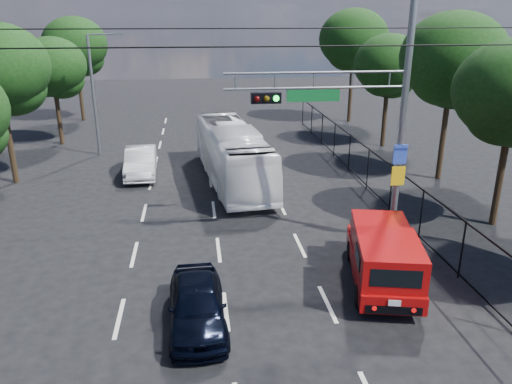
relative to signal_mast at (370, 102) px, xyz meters
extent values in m
cube|color=beige|center=(-8.28, -3.99, -5.24)|extent=(0.12, 2.00, 0.01)
cube|color=beige|center=(-8.28, 0.01, -5.24)|extent=(0.12, 2.00, 0.01)
cube|color=beige|center=(-8.28, 4.01, -5.24)|extent=(0.12, 2.00, 0.01)
cube|color=beige|center=(-8.28, 8.01, -5.24)|extent=(0.12, 2.00, 0.01)
cube|color=beige|center=(-8.28, 12.01, -5.24)|extent=(0.12, 2.00, 0.01)
cube|color=beige|center=(-8.28, 16.01, -5.24)|extent=(0.12, 2.00, 0.01)
cube|color=beige|center=(-8.28, 20.01, -5.24)|extent=(0.12, 2.00, 0.01)
cube|color=beige|center=(-8.28, 24.01, -5.24)|extent=(0.12, 2.00, 0.01)
cube|color=beige|center=(-5.28, -3.99, -5.24)|extent=(0.12, 2.00, 0.01)
cube|color=beige|center=(-5.28, 0.01, -5.24)|extent=(0.12, 2.00, 0.01)
cube|color=beige|center=(-5.28, 4.01, -5.24)|extent=(0.12, 2.00, 0.01)
cube|color=beige|center=(-5.28, 8.01, -5.24)|extent=(0.12, 2.00, 0.01)
cube|color=beige|center=(-5.28, 12.01, -5.24)|extent=(0.12, 2.00, 0.01)
cube|color=beige|center=(-5.28, 16.01, -5.24)|extent=(0.12, 2.00, 0.01)
cube|color=beige|center=(-5.28, 20.01, -5.24)|extent=(0.12, 2.00, 0.01)
cube|color=beige|center=(-5.28, 24.01, -5.24)|extent=(0.12, 2.00, 0.01)
cube|color=beige|center=(-2.28, -3.99, -5.24)|extent=(0.12, 2.00, 0.01)
cube|color=beige|center=(-2.28, 0.01, -5.24)|extent=(0.12, 2.00, 0.01)
cube|color=beige|center=(-2.28, 4.01, -5.24)|extent=(0.12, 2.00, 0.01)
cube|color=beige|center=(-2.28, 8.01, -5.24)|extent=(0.12, 2.00, 0.01)
cube|color=beige|center=(-2.28, 12.01, -5.24)|extent=(0.12, 2.00, 0.01)
cube|color=beige|center=(-2.28, 16.01, -5.24)|extent=(0.12, 2.00, 0.01)
cube|color=beige|center=(-2.28, 20.01, -5.24)|extent=(0.12, 2.00, 0.01)
cube|color=beige|center=(-2.28, 24.01, -5.24)|extent=(0.12, 2.00, 0.01)
cylinder|color=slate|center=(1.22, 0.01, -0.49)|extent=(0.24, 0.24, 9.50)
cylinder|color=slate|center=(-1.88, 0.01, 1.01)|extent=(6.20, 0.08, 0.08)
cylinder|color=slate|center=(-1.88, 0.01, 0.51)|extent=(6.20, 0.08, 0.08)
cube|color=black|center=(-3.58, 0.01, 0.21)|extent=(1.00, 0.28, 0.35)
sphere|color=#3F0505|center=(-3.90, -0.14, 0.21)|extent=(0.20, 0.20, 0.20)
sphere|color=#4C3805|center=(-3.58, -0.14, 0.21)|extent=(0.20, 0.20, 0.20)
sphere|color=#0CE533|center=(-3.26, -0.14, 0.21)|extent=(0.20, 0.20, 0.20)
cube|color=#0D5C26|center=(-1.98, 0.01, 0.26)|extent=(1.80, 0.05, 0.40)
cube|color=blue|center=(1.20, -0.13, -1.84)|extent=(0.50, 0.04, 0.70)
cube|color=#EAB70C|center=(1.20, -0.13, -2.64)|extent=(0.50, 0.04, 0.70)
cylinder|color=slate|center=(0.62, 0.01, 0.76)|extent=(0.05, 0.05, 0.50)
cylinder|color=slate|center=(-0.68, 0.01, 0.76)|extent=(0.05, 0.05, 0.50)
cylinder|color=slate|center=(-1.98, 0.01, 0.76)|extent=(0.05, 0.05, 0.50)
cylinder|color=slate|center=(-3.28, 0.01, 0.76)|extent=(0.05, 0.05, 0.50)
cylinder|color=slate|center=(-4.58, 0.01, 0.76)|extent=(0.05, 0.05, 0.50)
cylinder|color=slate|center=(-11.78, 14.01, -1.74)|extent=(0.18, 0.18, 7.00)
cylinder|color=slate|center=(-10.98, 14.01, 1.76)|extent=(1.60, 0.09, 0.09)
cube|color=slate|center=(-10.08, 14.01, 1.76)|extent=(0.60, 0.22, 0.15)
cylinder|color=black|center=(-5.28, -1.99, 1.96)|extent=(22.00, 0.04, 0.04)
cylinder|color=black|center=(-5.28, 1.51, 2.36)|extent=(22.00, 0.04, 0.04)
cylinder|color=black|center=(-5.28, 3.01, 1.66)|extent=(22.00, 0.04, 0.04)
cube|color=black|center=(2.32, 4.01, -3.29)|extent=(0.04, 34.00, 0.06)
cube|color=black|center=(2.32, 4.01, -5.09)|extent=(0.04, 34.00, 0.06)
cylinder|color=black|center=(2.32, -2.99, -4.24)|extent=(0.06, 0.06, 2.00)
cylinder|color=black|center=(2.32, 0.01, -4.24)|extent=(0.06, 0.06, 2.00)
cylinder|color=black|center=(2.32, 3.01, -4.24)|extent=(0.06, 0.06, 2.00)
cylinder|color=black|center=(2.32, 6.01, -4.24)|extent=(0.06, 0.06, 2.00)
cylinder|color=black|center=(2.32, 9.01, -4.24)|extent=(0.06, 0.06, 2.00)
cylinder|color=black|center=(2.32, 12.01, -4.24)|extent=(0.06, 0.06, 2.00)
cylinder|color=black|center=(2.32, 15.01, -4.24)|extent=(0.06, 0.06, 2.00)
cylinder|color=black|center=(2.32, 18.01, -4.24)|extent=(0.06, 0.06, 2.00)
cylinder|color=black|center=(2.32, 21.01, -4.24)|extent=(0.06, 0.06, 2.00)
cylinder|color=black|center=(5.92, 1.01, -3.14)|extent=(0.28, 0.28, 4.20)
ellipsoid|color=black|center=(5.57, 0.81, -0.74)|extent=(2.85, 2.85, 2.28)
cylinder|color=black|center=(6.52, 7.01, -2.86)|extent=(0.28, 0.28, 4.76)
ellipsoid|color=black|center=(6.52, 7.01, 0.88)|extent=(5.10, 5.10, 4.33)
ellipsoid|color=black|center=(6.92, 7.31, -0.31)|extent=(3.40, 3.40, 2.72)
ellipsoid|color=black|center=(6.17, 6.81, -0.14)|extent=(3.23, 3.23, 2.58)
cylinder|color=black|center=(6.12, 14.01, -3.23)|extent=(0.28, 0.28, 4.03)
ellipsoid|color=black|center=(6.12, 14.01, -0.06)|extent=(4.32, 4.32, 3.67)
ellipsoid|color=black|center=(6.52, 14.31, -1.07)|extent=(2.88, 2.88, 2.30)
ellipsoid|color=black|center=(5.77, 13.81, -0.92)|extent=(2.74, 2.74, 2.19)
cylinder|color=black|center=(6.32, 22.01, -2.78)|extent=(0.28, 0.28, 4.93)
ellipsoid|color=black|center=(6.32, 22.01, 1.09)|extent=(5.28, 5.28, 4.49)
ellipsoid|color=black|center=(6.72, 22.31, -0.14)|extent=(3.52, 3.52, 2.82)
ellipsoid|color=black|center=(5.97, 21.81, 0.04)|extent=(3.34, 3.34, 2.68)
cylinder|color=black|center=(-15.08, 9.01, -3.00)|extent=(0.28, 0.28, 4.48)
ellipsoid|color=black|center=(-14.68, 9.31, -0.60)|extent=(3.20, 3.20, 2.56)
cylinder|color=black|center=(-14.68, 17.01, -3.28)|extent=(0.28, 0.28, 3.92)
ellipsoid|color=black|center=(-14.68, 17.01, -0.20)|extent=(4.20, 4.20, 3.57)
ellipsoid|color=black|center=(-14.28, 17.31, -1.18)|extent=(2.80, 2.80, 2.24)
ellipsoid|color=black|center=(-15.03, 16.81, -1.04)|extent=(2.66, 2.66, 2.13)
cylinder|color=black|center=(-14.88, 25.01, -2.95)|extent=(0.28, 0.28, 4.59)
ellipsoid|color=black|center=(-14.88, 25.01, 0.66)|extent=(4.92, 4.92, 4.18)
ellipsoid|color=black|center=(-14.48, 25.31, -0.49)|extent=(3.28, 3.28, 2.62)
ellipsoid|color=black|center=(-15.23, 24.81, -0.32)|extent=(3.12, 3.12, 2.49)
cylinder|color=black|center=(-0.76, -1.32, -4.91)|extent=(0.39, 0.71, 0.67)
cylinder|color=black|center=(0.83, -1.67, -4.91)|extent=(0.39, 0.71, 0.67)
cylinder|color=black|center=(-1.40, -4.20, -4.91)|extent=(0.39, 0.71, 0.67)
cylinder|color=black|center=(0.19, -4.55, -4.91)|extent=(0.39, 0.71, 0.67)
cube|color=#950808|center=(-0.28, -2.94, -4.65)|extent=(2.80, 5.05, 0.53)
cube|color=#950808|center=(0.18, -0.84, -4.58)|extent=(1.84, 0.89, 0.52)
cube|color=black|center=(0.23, -0.59, -4.34)|extent=(1.67, 0.73, 0.29)
cube|color=#950808|center=(-0.05, -1.87, -3.96)|extent=(1.99, 1.81, 0.91)
cube|color=black|center=(-0.20, -2.56, -3.91)|extent=(1.45, 0.37, 0.52)
cube|color=#950808|center=(-0.51, -3.96, -3.89)|extent=(2.26, 2.76, 1.00)
cube|color=black|center=(0.36, -4.15, -3.86)|extent=(0.28, 1.13, 0.43)
cube|color=black|center=(-1.39, -3.77, -3.86)|extent=(0.28, 1.13, 0.43)
cube|color=black|center=(-0.77, -5.13, -3.86)|extent=(1.36, 0.35, 0.52)
cube|color=black|center=(-0.80, -5.25, -4.77)|extent=(1.51, 0.40, 0.25)
cube|color=silver|center=(-0.80, -5.28, -4.53)|extent=(0.33, 0.10, 0.17)
imported|color=black|center=(-6.09, -4.58, -4.59)|extent=(1.63, 3.86, 1.30)
imported|color=white|center=(-4.13, 7.94, -3.82)|extent=(3.48, 10.41, 2.84)
imported|color=silver|center=(-8.88, 9.48, -4.51)|extent=(1.75, 4.49, 1.46)
camera|label=1|loc=(-5.94, -16.37, 2.79)|focal=35.00mm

